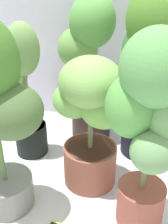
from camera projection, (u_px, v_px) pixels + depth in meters
name	position (u px, v px, depth m)	size (l,w,h in m)	color
ground_plane	(80.00, 192.00, 1.46)	(8.00, 8.00, 0.00)	silver
potted_plant_back_center	(88.00, 59.00, 1.70)	(0.44, 0.37, 0.90)	#352622
potted_plant_back_left	(23.00, 88.00, 1.58)	(0.28, 0.23, 0.79)	black
potted_plant_front_right	(150.00, 118.00, 1.05)	(0.39, 0.38, 0.87)	#994A3C
potted_plant_back_right	(152.00, 61.00, 1.50)	(0.44, 0.43, 0.97)	black
potted_plant_center	(90.00, 117.00, 1.36)	(0.43, 0.34, 0.69)	brown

